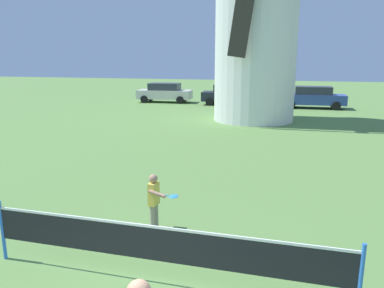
{
  "coord_description": "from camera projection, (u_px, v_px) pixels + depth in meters",
  "views": [
    {
      "loc": [
        1.82,
        -3.27,
        3.5
      ],
      "look_at": [
        -0.07,
        3.69,
        1.84
      ],
      "focal_mm": 34.79,
      "sensor_mm": 36.0,
      "label": 1
    }
  ],
  "objects": [
    {
      "name": "windmill",
      "position": [
        257.0,
        10.0,
        20.33
      ],
      "size": [
        10.17,
        5.25,
        13.7
      ],
      "color": "white",
      "rests_on": "ground_plane"
    },
    {
      "name": "tennis_net",
      "position": [
        158.0,
        244.0,
        5.77
      ],
      "size": [
        5.91,
        0.06,
        1.1
      ],
      "color": "blue",
      "rests_on": "ground_plane"
    },
    {
      "name": "player_far",
      "position": [
        155.0,
        199.0,
        7.68
      ],
      "size": [
        0.7,
        0.55,
        1.2
      ],
      "color": "#9E937F",
      "rests_on": "ground_plane"
    },
    {
      "name": "parked_car_cream",
      "position": [
        165.0,
        92.0,
        30.46
      ],
      "size": [
        4.49,
        2.12,
        1.56
      ],
      "color": "silver",
      "rests_on": "ground_plane"
    },
    {
      "name": "parked_car_black",
      "position": [
        230.0,
        94.0,
        28.71
      ],
      "size": [
        4.32,
        2.06,
        1.56
      ],
      "color": "#1E232D",
      "rests_on": "ground_plane"
    },
    {
      "name": "parked_car_blue",
      "position": [
        313.0,
        97.0,
        26.8
      ],
      "size": [
        4.52,
        1.97,
        1.56
      ],
      "color": "#334C99",
      "rests_on": "ground_plane"
    }
  ]
}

